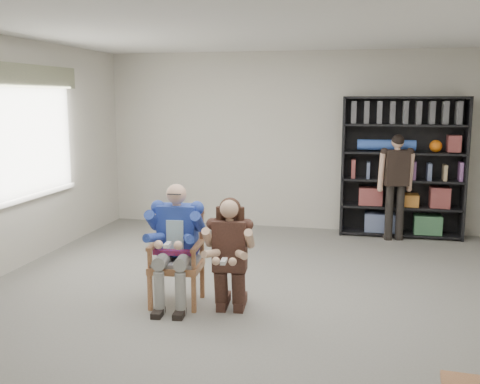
% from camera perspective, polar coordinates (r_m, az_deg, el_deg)
% --- Properties ---
extents(room_shell, '(6.00, 7.00, 2.80)m').
position_cam_1_polar(room_shell, '(5.54, 0.68, 2.49)').
color(room_shell, beige).
rests_on(room_shell, ground).
extents(floor, '(6.00, 7.00, 0.01)m').
position_cam_1_polar(floor, '(5.88, 0.65, -11.19)').
color(floor, slate).
rests_on(floor, ground).
extents(window_left, '(0.16, 2.00, 1.75)m').
position_cam_1_polar(window_left, '(7.58, -20.15, 5.57)').
color(window_left, silver).
rests_on(window_left, room_shell).
extents(armchair, '(0.60, 0.58, 0.96)m').
position_cam_1_polar(armchair, '(5.74, -6.47, -6.72)').
color(armchair, brown).
rests_on(armchair, floor).
extents(seated_man, '(0.60, 0.79, 1.25)m').
position_cam_1_polar(seated_man, '(5.70, -6.50, -5.33)').
color(seated_man, navy).
rests_on(seated_man, floor).
extents(kneeling_woman, '(0.54, 0.81, 1.14)m').
position_cam_1_polar(kneeling_woman, '(5.45, -1.08, -6.56)').
color(kneeling_woman, '#32201A').
rests_on(kneeling_woman, floor).
extents(bookshelf, '(1.80, 0.38, 2.10)m').
position_cam_1_polar(bookshelf, '(8.74, 16.19, 2.42)').
color(bookshelf, black).
rests_on(bookshelf, floor).
extents(standing_man, '(0.54, 0.38, 1.57)m').
position_cam_1_polar(standing_man, '(8.50, 15.53, 0.44)').
color(standing_man, black).
rests_on(standing_man, floor).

